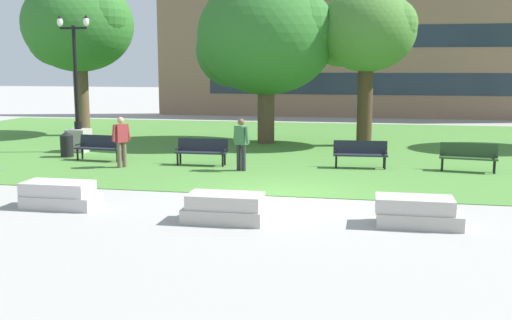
{
  "coord_description": "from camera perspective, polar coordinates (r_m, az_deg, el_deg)",
  "views": [
    {
      "loc": [
        2.32,
        -15.36,
        3.5
      ],
      "look_at": [
        -0.36,
        -1.4,
        1.2
      ],
      "focal_mm": 42.0,
      "sensor_mm": 36.0,
      "label": 1
    }
  ],
  "objects": [
    {
      "name": "lamp_post_center",
      "position": [
        24.81,
        -16.6,
        3.23
      ],
      "size": [
        1.32,
        0.8,
        5.33
      ],
      "color": "#ADA89E",
      "rests_on": "grass_lawn"
    },
    {
      "name": "person_bystander_far_lawn",
      "position": [
        19.53,
        -1.43,
        1.78
      ],
      "size": [
        0.65,
        0.48,
        1.71
      ],
      "color": "#28282D",
      "rests_on": "grass_lawn"
    },
    {
      "name": "tree_far_left",
      "position": [
        30.47,
        -16.66,
        12.08
      ],
      "size": [
        5.51,
        5.24,
        7.53
      ],
      "color": "brown",
      "rests_on": "grass_lawn"
    },
    {
      "name": "trash_bin",
      "position": [
        23.59,
        -17.58,
        1.46
      ],
      "size": [
        0.49,
        0.49,
        0.96
      ],
      "color": "black",
      "rests_on": "grass_lawn"
    },
    {
      "name": "park_bench_near_left",
      "position": [
        20.68,
        19.58,
        0.42
      ],
      "size": [
        1.86,
        0.78,
        0.9
      ],
      "color": "#284723",
      "rests_on": "grass_lawn"
    },
    {
      "name": "park_bench_far_left",
      "position": [
        20.45,
        9.9,
        0.72
      ],
      "size": [
        1.83,
        0.64,
        0.9
      ],
      "color": "#1E232D",
      "rests_on": "grass_lawn"
    },
    {
      "name": "park_bench_far_right",
      "position": [
        20.79,
        -5.17,
        0.96
      ],
      "size": [
        1.8,
        0.55,
        0.9
      ],
      "color": "#1E232D",
      "rests_on": "grass_lawn"
    },
    {
      "name": "building_facade_distant",
      "position": [
        39.96,
        11.56,
        13.08
      ],
      "size": [
        29.32,
        1.03,
        12.7
      ],
      "color": "#8E6B56",
      "rests_on": "ground"
    },
    {
      "name": "ground_plane",
      "position": [
        15.93,
        2.22,
        -3.51
      ],
      "size": [
        140.0,
        140.0,
        0.0
      ],
      "primitive_type": "plane",
      "color": "#A3A09B"
    },
    {
      "name": "park_bench_near_right",
      "position": [
        22.41,
        -14.58,
        1.3
      ],
      "size": [
        1.84,
        0.69,
        0.9
      ],
      "color": "#1E232D",
      "rests_on": "grass_lawn"
    },
    {
      "name": "tree_near_left",
      "position": [
        25.97,
        10.4,
        11.89
      ],
      "size": [
        4.3,
        4.09,
        6.61
      ],
      "color": "#42301E",
      "rests_on": "grass_lawn"
    },
    {
      "name": "person_bystander_near_lawn",
      "position": [
        20.63,
        -12.72,
        1.95
      ],
      "size": [
        0.48,
        0.68,
        1.71
      ],
      "color": "brown",
      "rests_on": "grass_lawn"
    },
    {
      "name": "grass_lawn",
      "position": [
        25.71,
        5.58,
        1.34
      ],
      "size": [
        40.0,
        20.0,
        0.02
      ],
      "primitive_type": "cube",
      "color": "#4C8438",
      "rests_on": "ground"
    },
    {
      "name": "concrete_block_left",
      "position": [
        13.39,
        -3.0,
        -4.62
      ],
      "size": [
        1.8,
        0.9,
        0.64
      ],
      "color": "#B2ADA3",
      "rests_on": "ground"
    },
    {
      "name": "tree_far_right",
      "position": [
        26.34,
        0.82,
        11.57
      ],
      "size": [
        6.25,
        5.95,
        7.18
      ],
      "color": "brown",
      "rests_on": "grass_lawn"
    },
    {
      "name": "concrete_block_right",
      "position": [
        13.49,
        15.06,
        -4.82
      ],
      "size": [
        1.84,
        0.9,
        0.64
      ],
      "color": "#B2ADA3",
      "rests_on": "ground"
    },
    {
      "name": "concrete_block_center",
      "position": [
        15.46,
        -18.18,
        -3.2
      ],
      "size": [
        1.81,
        0.9,
        0.64
      ],
      "color": "#BCB7B2",
      "rests_on": "ground"
    }
  ]
}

